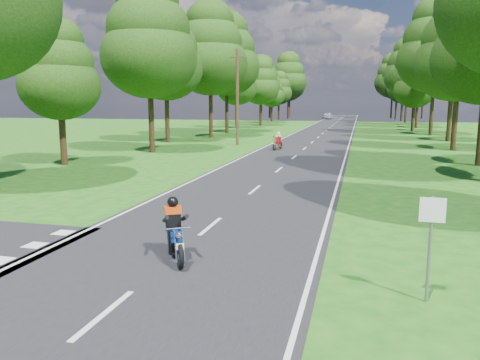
# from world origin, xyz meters

# --- Properties ---
(ground) EXTENTS (160.00, 160.00, 0.00)m
(ground) POSITION_xyz_m (0.00, 0.00, 0.00)
(ground) COLOR #154F12
(ground) RESTS_ON ground
(main_road) EXTENTS (7.00, 140.00, 0.02)m
(main_road) POSITION_xyz_m (0.00, 50.00, 0.01)
(main_road) COLOR black
(main_road) RESTS_ON ground
(road_markings) EXTENTS (7.40, 140.00, 0.01)m
(road_markings) POSITION_xyz_m (-0.14, 48.13, 0.02)
(road_markings) COLOR silver
(road_markings) RESTS_ON main_road
(treeline) EXTENTS (40.00, 115.35, 14.78)m
(treeline) POSITION_xyz_m (1.43, 60.06, 8.25)
(treeline) COLOR black
(treeline) RESTS_ON ground
(telegraph_pole) EXTENTS (1.20, 0.26, 8.00)m
(telegraph_pole) POSITION_xyz_m (-6.00, 28.00, 4.07)
(telegraph_pole) COLOR #382616
(telegraph_pole) RESTS_ON ground
(road_sign) EXTENTS (0.45, 0.07, 2.00)m
(road_sign) POSITION_xyz_m (5.50, -2.01, 1.34)
(road_sign) COLOR slate
(road_sign) RESTS_ON ground
(rider_near_blue) EXTENTS (1.39, 1.80, 1.45)m
(rider_near_blue) POSITION_xyz_m (0.09, -0.95, 0.75)
(rider_near_blue) COLOR navy
(rider_near_blue) RESTS_ON main_road
(rider_far_red) EXTENTS (0.83, 1.70, 1.36)m
(rider_far_red) POSITION_xyz_m (-1.92, 24.57, 0.70)
(rider_far_red) COLOR #B6180E
(rider_far_red) RESTS_ON main_road
(distant_car) EXTENTS (2.27, 4.32, 1.40)m
(distant_car) POSITION_xyz_m (-2.60, 90.14, 0.72)
(distant_car) COLOR #BABCC1
(distant_car) RESTS_ON main_road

